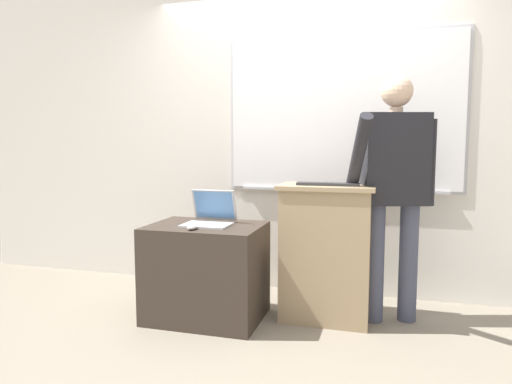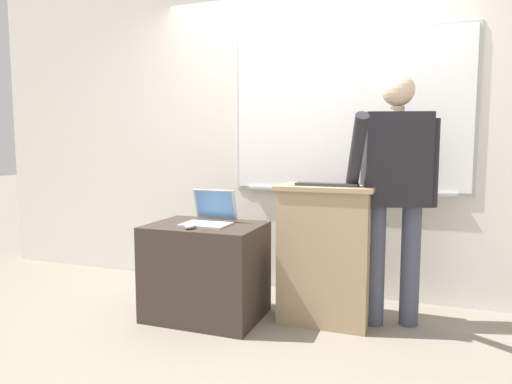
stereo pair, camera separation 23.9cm
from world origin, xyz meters
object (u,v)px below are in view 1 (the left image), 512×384
at_px(side_desk, 206,272).
at_px(computer_mouse_by_laptop, 192,227).
at_px(wireless_keyboard, 328,184).
at_px(lectern_podium, 326,252).
at_px(laptop, 211,214).
at_px(person_presenter, 394,180).

height_order(side_desk, computer_mouse_by_laptop, computer_mouse_by_laptop).
distance_m(wireless_keyboard, computer_mouse_by_laptop, 0.98).
distance_m(side_desk, wireless_keyboard, 1.07).
relative_size(lectern_podium, side_desk, 1.21).
relative_size(side_desk, laptop, 2.40).
distance_m(lectern_podium, person_presenter, 0.69).
bearing_deg(wireless_keyboard, computer_mouse_by_laptop, -157.23).
distance_m(side_desk, person_presenter, 1.48).
height_order(side_desk, person_presenter, person_presenter).
bearing_deg(wireless_keyboard, person_presenter, 17.33).
distance_m(lectern_podium, computer_mouse_by_laptop, 0.97).
bearing_deg(side_desk, lectern_podium, 14.70).
height_order(person_presenter, laptop, person_presenter).
height_order(lectern_podium, person_presenter, person_presenter).
bearing_deg(lectern_podium, person_presenter, 10.68).
xyz_separation_m(wireless_keyboard, computer_mouse_by_laptop, (-0.86, -0.36, -0.28)).
xyz_separation_m(side_desk, person_presenter, (1.29, 0.30, 0.67)).
height_order(laptop, computer_mouse_by_laptop, laptop).
bearing_deg(lectern_podium, wireless_keyboard, -77.20).
relative_size(person_presenter, wireless_keyboard, 4.06).
height_order(lectern_podium, side_desk, lectern_podium).
distance_m(side_desk, laptop, 0.42).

